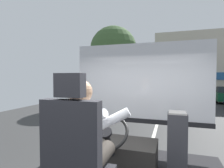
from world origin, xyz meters
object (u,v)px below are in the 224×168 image
object	(u,v)px
parked_car_red	(208,90)
fare_box	(177,144)
steering_console	(118,153)
bus_driver	(84,139)
driver_seat	(77,168)
parked_car_green	(224,94)

from	to	relation	value
parked_car_red	fare_box	bearing A→B (deg)	-101.22
steering_console	parked_car_red	size ratio (longest dim) A/B	0.27
bus_driver	steering_console	distance (m)	1.19
driver_seat	bus_driver	xyz separation A→B (m)	(-0.00, 0.12, 0.20)
driver_seat	parked_car_red	xyz separation A→B (m)	(4.81, 21.44, -0.71)
driver_seat	bus_driver	size ratio (longest dim) A/B	1.67
fare_box	parked_car_green	xyz separation A→B (m)	(4.12, 14.40, -0.50)
driver_seat	fare_box	size ratio (longest dim) A/B	1.57
driver_seat	parked_car_red	distance (m)	21.98
steering_console	parked_car_red	distance (m)	20.83
fare_box	parked_car_green	size ratio (longest dim) A/B	0.22
steering_console	parked_car_green	distance (m)	15.28
driver_seat	parked_car_green	xyz separation A→B (m)	(4.92, 15.64, -0.65)
steering_console	fare_box	xyz separation A→B (m)	(0.81, 0.07, 0.21)
bus_driver	parked_car_green	xyz separation A→B (m)	(4.92, 15.52, -0.85)
parked_car_red	driver_seat	bearing A→B (deg)	-102.66
parked_car_green	parked_car_red	xyz separation A→B (m)	(-0.11, 5.80, -0.05)
bus_driver	parked_car_red	distance (m)	21.87
bus_driver	fare_box	bearing A→B (deg)	54.18
bus_driver	parked_car_red	xyz separation A→B (m)	(4.81, 21.32, -0.90)
steering_console	parked_car_red	world-z (taller)	steering_console
bus_driver	steering_console	size ratio (longest dim) A/B	0.74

